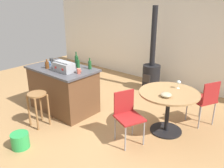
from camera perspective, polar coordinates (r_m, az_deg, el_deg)
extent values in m
plane|color=#A37A4C|center=(4.78, -4.93, -7.84)|extent=(8.80, 8.80, 0.00)
cube|color=silver|center=(6.47, 12.35, 11.98)|extent=(8.00, 0.10, 2.70)
cube|color=brown|center=(4.99, -11.67, -1.41)|extent=(1.34, 0.80, 0.87)
cube|color=#424247|center=(4.84, -12.06, 3.62)|extent=(1.40, 0.86, 0.04)
cylinder|color=olive|center=(4.50, -15.09, -6.04)|extent=(0.04, 0.04, 0.61)
cylinder|color=olive|center=(4.70, -16.87, -5.09)|extent=(0.04, 0.04, 0.61)
cylinder|color=olive|center=(4.58, -19.48, -6.06)|extent=(0.04, 0.04, 0.61)
cylinder|color=olive|center=(4.39, -17.77, -7.09)|extent=(0.04, 0.04, 0.61)
cylinder|color=olive|center=(4.41, -17.74, -2.32)|extent=(0.34, 0.34, 0.03)
cylinder|color=black|center=(4.40, 12.86, -10.85)|extent=(0.56, 0.56, 0.02)
cylinder|color=black|center=(4.23, 13.24, -6.80)|extent=(0.07, 0.07, 0.72)
cylinder|color=#A37A4C|center=(4.08, 13.67, -2.09)|extent=(1.01, 1.01, 0.03)
cube|color=maroon|center=(4.66, 20.88, -3.60)|extent=(0.53, 0.53, 0.03)
cube|color=maroon|center=(4.46, 22.87, -2.13)|extent=(0.18, 0.33, 0.40)
cylinder|color=gray|center=(4.54, 20.42, -7.57)|extent=(0.02, 0.02, 0.45)
cylinder|color=gray|center=(4.77, 23.39, -6.61)|extent=(0.02, 0.02, 0.45)
cylinder|color=gray|center=(4.97, 20.59, -5.07)|extent=(0.02, 0.02, 0.45)
cylinder|color=gray|center=(4.76, 17.62, -5.89)|extent=(0.02, 0.02, 0.45)
cube|color=maroon|center=(3.79, 4.27, -8.24)|extent=(0.52, 0.52, 0.03)
cube|color=maroon|center=(3.85, 2.90, -4.41)|extent=(0.16, 0.34, 0.40)
cylinder|color=gray|center=(4.11, 5.03, -9.51)|extent=(0.02, 0.02, 0.43)
cylinder|color=gray|center=(3.96, 0.76, -10.65)|extent=(0.02, 0.02, 0.43)
cylinder|color=gray|center=(3.71, 3.24, -13.07)|extent=(0.02, 0.02, 0.43)
cylinder|color=gray|center=(3.87, 7.71, -11.72)|extent=(0.02, 0.02, 0.43)
cylinder|color=black|center=(6.18, 9.28, -0.94)|extent=(0.37, 0.37, 0.06)
cylinder|color=black|center=(6.07, 9.45, 1.87)|extent=(0.44, 0.44, 0.58)
cube|color=#2D2826|center=(5.89, 8.33, 1.35)|extent=(0.20, 0.02, 0.20)
cylinder|color=black|center=(5.83, 10.03, 11.23)|extent=(0.13, 0.13, 1.43)
cube|color=gray|center=(4.56, -11.54, 4.01)|extent=(0.41, 0.23, 0.17)
cube|color=gray|center=(4.53, -11.63, 5.21)|extent=(0.39, 0.14, 0.02)
cube|color=red|center=(4.57, -13.51, 3.89)|extent=(0.04, 0.01, 0.04)
cube|color=red|center=(4.41, -11.91, 3.42)|extent=(0.04, 0.01, 0.04)
cylinder|color=#194C23|center=(4.76, -8.21, 4.83)|extent=(0.07, 0.07, 0.16)
cylinder|color=#194C23|center=(4.73, -8.28, 6.11)|extent=(0.03, 0.03, 0.06)
cylinder|color=#603314|center=(4.85, -15.44, 4.43)|extent=(0.08, 0.08, 0.13)
cylinder|color=#603314|center=(4.83, -15.54, 5.47)|extent=(0.03, 0.03, 0.05)
cylinder|color=#194C23|center=(4.86, -8.59, 5.51)|extent=(0.06, 0.06, 0.22)
cylinder|color=#194C23|center=(4.83, -8.68, 7.23)|extent=(0.02, 0.02, 0.08)
cylinder|color=#194C23|center=(4.66, -5.39, 4.61)|extent=(0.07, 0.07, 0.16)
cylinder|color=#194C23|center=(4.63, -5.43, 5.91)|extent=(0.03, 0.03, 0.06)
cylinder|color=#4C7099|center=(5.02, -15.06, 4.75)|extent=(0.08, 0.08, 0.09)
torus|color=#4C7099|center=(4.98, -14.72, 4.70)|extent=(0.05, 0.01, 0.05)
cylinder|color=#383838|center=(4.85, -13.60, 4.39)|extent=(0.07, 0.07, 0.10)
torus|color=#383838|center=(4.81, -13.25, 4.35)|extent=(0.05, 0.01, 0.05)
cylinder|color=#DB6651|center=(4.41, -8.06, 3.13)|extent=(0.07, 0.07, 0.10)
torus|color=#DB6651|center=(4.37, -7.64, 3.07)|extent=(0.05, 0.01, 0.05)
cylinder|color=#383838|center=(5.29, -14.41, 5.63)|extent=(0.08, 0.08, 0.09)
torus|color=#383838|center=(5.24, -14.06, 5.59)|extent=(0.05, 0.01, 0.05)
cylinder|color=#4C7099|center=(5.00, -11.43, 5.00)|extent=(0.08, 0.08, 0.09)
torus|color=#4C7099|center=(4.96, -11.05, 4.95)|extent=(0.05, 0.01, 0.05)
cylinder|color=silver|center=(4.27, 15.71, -0.97)|extent=(0.06, 0.06, 0.00)
cylinder|color=silver|center=(4.26, 15.76, -0.45)|extent=(0.01, 0.01, 0.08)
ellipsoid|color=silver|center=(4.24, 15.85, 0.41)|extent=(0.07, 0.07, 0.06)
ellipsoid|color=tan|center=(3.86, 12.95, -2.56)|extent=(0.18, 0.18, 0.07)
cylinder|color=green|center=(4.09, -21.34, -12.62)|extent=(0.28, 0.28, 0.25)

